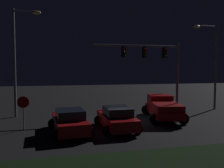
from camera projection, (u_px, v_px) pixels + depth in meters
name	position (u px, v px, depth m)	size (l,w,h in m)	color
ground_plane	(126.00, 120.00, 18.69)	(80.00, 80.00, 0.00)	black
pickup_truck	(162.00, 106.00, 19.11)	(3.61, 5.70, 1.80)	maroon
car_sedan	(70.00, 121.00, 14.76)	(2.74, 4.54, 1.51)	maroon
car_sedan_far	(117.00, 118.00, 15.65)	(2.56, 4.45, 1.51)	maroon
traffic_signal_gantry	(154.00, 59.00, 22.28)	(8.32, 0.56, 6.50)	slate
street_lamp_left	(19.00, 51.00, 19.56)	(2.27, 0.44, 8.88)	slate
street_lamp_right	(211.00, 57.00, 23.21)	(2.62, 0.44, 8.25)	slate
stop_sign	(23.00, 107.00, 15.35)	(0.76, 0.08, 2.23)	slate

